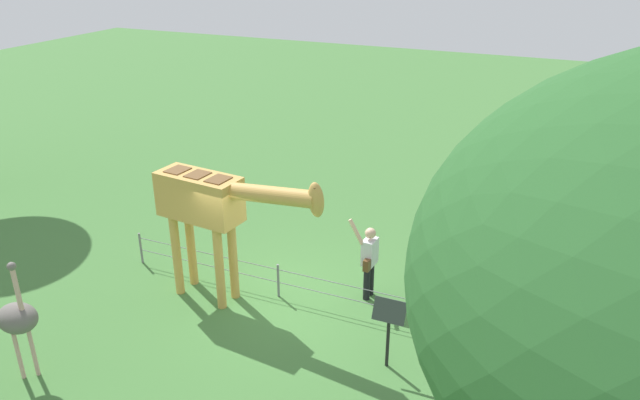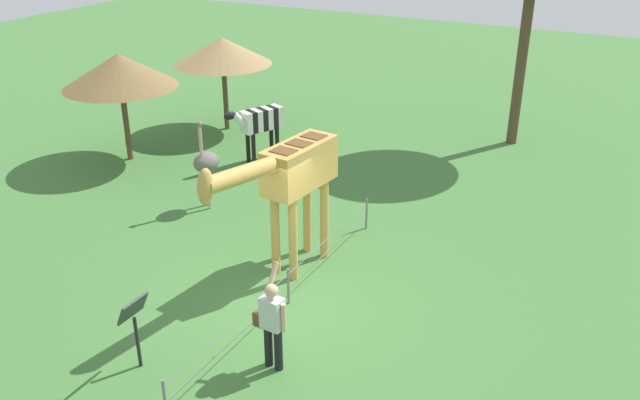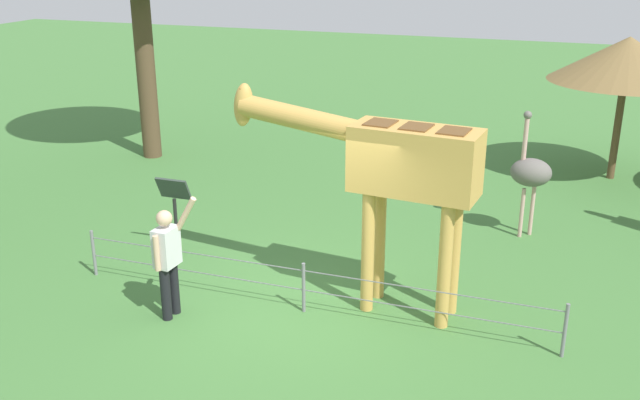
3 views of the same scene
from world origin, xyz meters
name	(u,v)px [view 2 (image 2 of 3)]	position (x,y,z in m)	size (l,w,h in m)	color
ground_plane	(282,301)	(0.00, 0.00, 0.00)	(60.00, 60.00, 0.00)	#427538
giraffe	(291,176)	(-1.10, -0.42, 2.10)	(3.67, 0.87, 3.06)	gold
visitor	(272,321)	(1.70, 0.87, 0.90)	(0.56, 0.59, 1.77)	black
zebra	(260,123)	(-5.88, -4.29, 1.16)	(1.77, 1.02, 1.66)	black
ostrich	(206,162)	(-2.72, -3.76, 1.18)	(0.70, 0.56, 2.25)	#CC9E93
shade_hut_near	(119,71)	(-4.23, -7.74, 2.60)	(3.17, 3.17, 3.07)	brown
shade_hut_far	(223,51)	(-7.79, -6.85, 2.54)	(3.07, 3.07, 2.96)	brown
info_sign	(134,318)	(2.73, -1.06, 0.95)	(0.56, 0.21, 1.32)	black
wire_fence	(288,285)	(0.00, 0.14, 0.40)	(7.05, 0.05, 0.75)	slate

